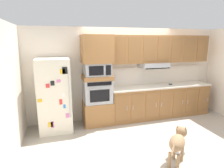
# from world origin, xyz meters

# --- Properties ---
(ground_plane) EXTENTS (9.60, 9.60, 0.00)m
(ground_plane) POSITION_xyz_m (0.00, 0.00, 0.00)
(ground_plane) COLOR #B2A899
(back_kitchen_wall) EXTENTS (6.20, 0.12, 2.50)m
(back_kitchen_wall) POSITION_xyz_m (0.00, 1.11, 1.25)
(back_kitchen_wall) COLOR silver
(back_kitchen_wall) RESTS_ON ground
(side_panel_left) EXTENTS (0.12, 7.10, 2.50)m
(side_panel_left) POSITION_xyz_m (-2.80, 0.00, 1.25)
(side_panel_left) COLOR silver
(side_panel_left) RESTS_ON ground
(refrigerator) EXTENTS (0.76, 0.73, 1.76)m
(refrigerator) POSITION_xyz_m (-2.01, 0.68, 0.88)
(refrigerator) COLOR silver
(refrigerator) RESTS_ON ground
(oven_base_cabinet) EXTENTS (0.74, 0.62, 0.60)m
(oven_base_cabinet) POSITION_xyz_m (-0.95, 0.75, 0.30)
(oven_base_cabinet) COLOR #996638
(oven_base_cabinet) RESTS_ON ground
(built_in_oven) EXTENTS (0.70, 0.62, 0.60)m
(built_in_oven) POSITION_xyz_m (-0.95, 0.75, 0.90)
(built_in_oven) COLOR #A8AAAF
(built_in_oven) RESTS_ON oven_base_cabinet
(appliance_mid_shelf) EXTENTS (0.74, 0.62, 0.10)m
(appliance_mid_shelf) POSITION_xyz_m (-0.95, 0.75, 1.25)
(appliance_mid_shelf) COLOR #996638
(appliance_mid_shelf) RESTS_ON built_in_oven
(microwave) EXTENTS (0.64, 0.54, 0.32)m
(microwave) POSITION_xyz_m (-0.95, 0.75, 1.46)
(microwave) COLOR #A8AAAF
(microwave) RESTS_ON appliance_mid_shelf
(appliance_upper_cabinet) EXTENTS (0.74, 0.62, 0.68)m
(appliance_upper_cabinet) POSITION_xyz_m (-0.95, 0.75, 1.96)
(appliance_upper_cabinet) COLOR #996638
(appliance_upper_cabinet) RESTS_ON microwave
(lower_cabinet_run) EXTENTS (2.95, 0.63, 0.88)m
(lower_cabinet_run) POSITION_xyz_m (0.89, 0.75, 0.44)
(lower_cabinet_run) COLOR #996638
(lower_cabinet_run) RESTS_ON ground
(countertop_slab) EXTENTS (2.99, 0.64, 0.04)m
(countertop_slab) POSITION_xyz_m (0.89, 0.75, 0.90)
(countertop_slab) COLOR silver
(countertop_slab) RESTS_ON lower_cabinet_run
(backsplash_panel) EXTENTS (2.99, 0.02, 0.50)m
(backsplash_panel) POSITION_xyz_m (0.89, 1.04, 1.17)
(backsplash_panel) COLOR white
(backsplash_panel) RESTS_ON countertop_slab
(upper_cabinet_with_hood) EXTENTS (2.95, 0.48, 0.88)m
(upper_cabinet_with_hood) POSITION_xyz_m (0.88, 0.87, 1.90)
(upper_cabinet_with_hood) COLOR #996638
(upper_cabinet_with_hood) RESTS_ON backsplash_panel
(screwdriver) EXTENTS (0.16, 0.17, 0.03)m
(screwdriver) POSITION_xyz_m (1.20, 0.72, 0.93)
(screwdriver) COLOR black
(screwdriver) RESTS_ON countertop_slab
(dog) EXTENTS (0.66, 0.60, 0.62)m
(dog) POSITION_xyz_m (0.06, -1.31, 0.42)
(dog) COLOR #997551
(dog) RESTS_ON ground
(dog_food_bowl) EXTENTS (0.20, 0.20, 0.06)m
(dog_food_bowl) POSITION_xyz_m (0.31, -1.07, 0.03)
(dog_food_bowl) COLOR #B2B7BC
(dog_food_bowl) RESTS_ON ground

